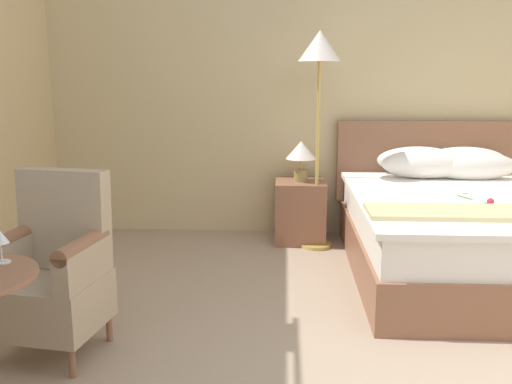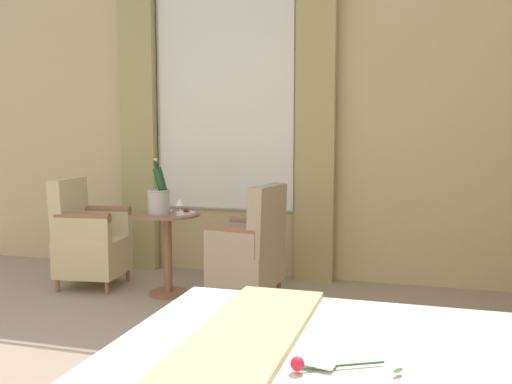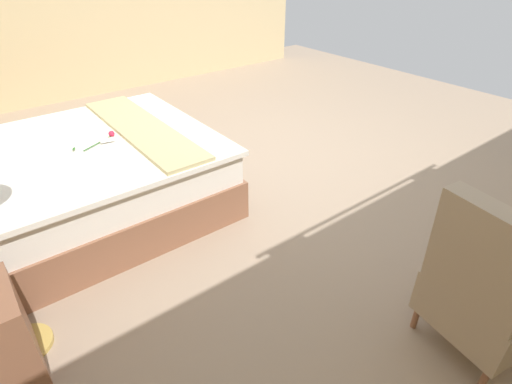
{
  "view_description": "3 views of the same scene",
  "coord_description": "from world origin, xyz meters",
  "px_view_note": "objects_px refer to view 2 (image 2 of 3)",
  "views": [
    {
      "loc": [
        -1.14,
        -2.3,
        1.5
      ],
      "look_at": [
        -1.31,
        1.0,
        0.8
      ],
      "focal_mm": 40.0,
      "sensor_mm": 36.0,
      "label": 1
    },
    {
      "loc": [
        2.01,
        1.87,
        1.41
      ],
      "look_at": [
        -1.1,
        0.96,
        1.07
      ],
      "focal_mm": 40.0,
      "sensor_mm": 36.0,
      "label": 2
    },
    {
      "loc": [
        -2.82,
        2.38,
        1.96
      ],
      "look_at": [
        -1.32,
        1.23,
        0.77
      ],
      "focal_mm": 28.0,
      "sensor_mm": 36.0,
      "label": 3
    }
  ],
  "objects_px": {
    "armchair_by_window": "(251,249)",
    "snack_plate": "(185,213)",
    "armchair_facing_bed": "(88,240)",
    "side_table_round": "(168,245)",
    "champagne_bucket": "(159,197)",
    "wine_glass_near_bucket": "(180,203)",
    "wine_glass_near_edge": "(168,200)"
  },
  "relations": [
    {
      "from": "armchair_by_window",
      "to": "snack_plate",
      "type": "bearing_deg",
      "value": -97.28
    },
    {
      "from": "armchair_by_window",
      "to": "armchair_facing_bed",
      "type": "distance_m",
      "value": 1.57
    },
    {
      "from": "side_table_round",
      "to": "armchair_by_window",
      "type": "xyz_separation_m",
      "value": [
        0.04,
        0.76,
        0.01
      ]
    },
    {
      "from": "snack_plate",
      "to": "champagne_bucket",
      "type": "bearing_deg",
      "value": -68.86
    },
    {
      "from": "armchair_by_window",
      "to": "armchair_facing_bed",
      "type": "relative_size",
      "value": 1.0
    },
    {
      "from": "snack_plate",
      "to": "armchair_facing_bed",
      "type": "relative_size",
      "value": 0.18
    },
    {
      "from": "side_table_round",
      "to": "armchair_facing_bed",
      "type": "distance_m",
      "value": 0.82
    },
    {
      "from": "side_table_round",
      "to": "wine_glass_near_bucket",
      "type": "height_order",
      "value": "wine_glass_near_bucket"
    },
    {
      "from": "side_table_round",
      "to": "champagne_bucket",
      "type": "height_order",
      "value": "champagne_bucket"
    },
    {
      "from": "side_table_round",
      "to": "wine_glass_near_edge",
      "type": "xyz_separation_m",
      "value": [
        -0.13,
        -0.05,
        0.37
      ]
    },
    {
      "from": "wine_glass_near_edge",
      "to": "armchair_facing_bed",
      "type": "bearing_deg",
      "value": -84.4
    },
    {
      "from": "wine_glass_near_bucket",
      "to": "armchair_by_window",
      "type": "distance_m",
      "value": 0.71
    },
    {
      "from": "side_table_round",
      "to": "snack_plate",
      "type": "distance_m",
      "value": 0.32
    },
    {
      "from": "side_table_round",
      "to": "champagne_bucket",
      "type": "bearing_deg",
      "value": -53.4
    },
    {
      "from": "armchair_by_window",
      "to": "wine_glass_near_edge",
      "type": "bearing_deg",
      "value": -101.61
    },
    {
      "from": "side_table_round",
      "to": "wine_glass_near_edge",
      "type": "bearing_deg",
      "value": -160.0
    },
    {
      "from": "champagne_bucket",
      "to": "wine_glass_near_edge",
      "type": "relative_size",
      "value": 3.43
    },
    {
      "from": "champagne_bucket",
      "to": "wine_glass_near_edge",
      "type": "height_order",
      "value": "champagne_bucket"
    },
    {
      "from": "snack_plate",
      "to": "armchair_by_window",
      "type": "height_order",
      "value": "armchair_by_window"
    },
    {
      "from": "champagne_bucket",
      "to": "armchair_facing_bed",
      "type": "height_order",
      "value": "champagne_bucket"
    },
    {
      "from": "champagne_bucket",
      "to": "armchair_facing_bed",
      "type": "distance_m",
      "value": 0.88
    },
    {
      "from": "side_table_round",
      "to": "armchair_facing_bed",
      "type": "xyz_separation_m",
      "value": [
        -0.05,
        -0.81,
        -0.01
      ]
    },
    {
      "from": "snack_plate",
      "to": "wine_glass_near_bucket",
      "type": "bearing_deg",
      "value": 1.44
    },
    {
      "from": "wine_glass_near_edge",
      "to": "armchair_by_window",
      "type": "bearing_deg",
      "value": 78.39
    },
    {
      "from": "champagne_bucket",
      "to": "snack_plate",
      "type": "bearing_deg",
      "value": 111.14
    },
    {
      "from": "champagne_bucket",
      "to": "wine_glass_near_bucket",
      "type": "bearing_deg",
      "value": 78.97
    },
    {
      "from": "side_table_round",
      "to": "armchair_by_window",
      "type": "bearing_deg",
      "value": 87.13
    },
    {
      "from": "armchair_facing_bed",
      "to": "champagne_bucket",
      "type": "bearing_deg",
      "value": 83.09
    },
    {
      "from": "champagne_bucket",
      "to": "snack_plate",
      "type": "xyz_separation_m",
      "value": [
        -0.08,
        0.21,
        -0.13
      ]
    },
    {
      "from": "side_table_round",
      "to": "snack_plate",
      "type": "height_order",
      "value": "snack_plate"
    },
    {
      "from": "wine_glass_near_bucket",
      "to": "armchair_facing_bed",
      "type": "xyz_separation_m",
      "value": [
        -0.13,
        -0.97,
        -0.39
      ]
    },
    {
      "from": "wine_glass_near_edge",
      "to": "wine_glass_near_bucket",
      "type": "bearing_deg",
      "value": 44.05
    }
  ]
}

